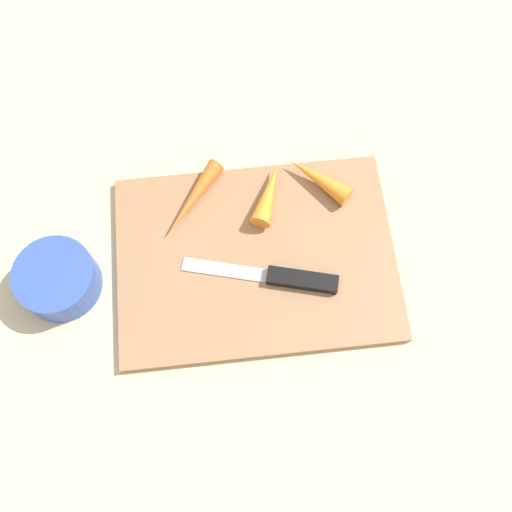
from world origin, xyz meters
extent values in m
plane|color=#C6B793|center=(0.00, 0.00, 0.00)|extent=(1.40, 1.40, 0.00)
cube|color=#99704C|center=(0.00, 0.00, 0.01)|extent=(0.36, 0.26, 0.01)
cube|color=#B7B7BC|center=(0.04, 0.02, 0.01)|extent=(0.11, 0.05, 0.00)
cube|color=black|center=(-0.05, 0.04, 0.02)|extent=(0.09, 0.04, 0.01)
cone|color=orange|center=(-0.03, -0.08, 0.03)|extent=(0.06, 0.09, 0.03)
cone|color=orange|center=(0.08, -0.08, 0.02)|extent=(0.09, 0.11, 0.02)
cone|color=orange|center=(-0.09, -0.10, 0.03)|extent=(0.09, 0.08, 0.03)
cylinder|color=#3351B2|center=(0.25, 0.01, 0.02)|extent=(0.10, 0.10, 0.05)
camera|label=1|loc=(0.03, 0.26, 0.70)|focal=39.89mm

